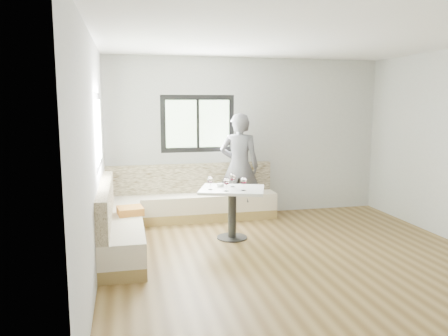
# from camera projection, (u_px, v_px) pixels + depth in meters

# --- Properties ---
(room) EXTENTS (5.01, 5.01, 2.81)m
(room) POSITION_uv_depth(u_px,v_px,m) (293.00, 151.00, 5.52)
(room) COLOR brown
(room) RESTS_ON ground
(banquette) EXTENTS (2.90, 2.80, 0.95)m
(banquette) POSITION_uv_depth(u_px,v_px,m) (164.00, 211.00, 6.85)
(banquette) COLOR #987C48
(banquette) RESTS_ON ground
(table) EXTENTS (1.11, 0.99, 0.76)m
(table) POSITION_uv_depth(u_px,v_px,m) (232.00, 201.00, 6.48)
(table) COLOR black
(table) RESTS_ON ground
(person) EXTENTS (0.78, 0.65, 1.85)m
(person) POSITION_uv_depth(u_px,v_px,m) (239.00, 166.00, 7.55)
(person) COLOR #504F55
(person) RESTS_ON ground
(olive_ramekin) EXTENTS (0.11, 0.11, 0.04)m
(olive_ramekin) POSITION_uv_depth(u_px,v_px,m) (220.00, 185.00, 6.59)
(olive_ramekin) COLOR white
(olive_ramekin) RESTS_ON table
(wine_glass_a) EXTENTS (0.09, 0.09, 0.20)m
(wine_glass_a) POSITION_uv_depth(u_px,v_px,m) (210.00, 180.00, 6.33)
(wine_glass_a) COLOR white
(wine_glass_a) RESTS_ON table
(wine_glass_b) EXTENTS (0.09, 0.09, 0.20)m
(wine_glass_b) POSITION_uv_depth(u_px,v_px,m) (226.00, 182.00, 6.22)
(wine_glass_b) COLOR white
(wine_glass_b) RESTS_ON table
(wine_glass_c) EXTENTS (0.09, 0.09, 0.20)m
(wine_glass_c) POSITION_uv_depth(u_px,v_px,m) (244.00, 181.00, 6.26)
(wine_glass_c) COLOR white
(wine_glass_c) RESTS_ON table
(wine_glass_d) EXTENTS (0.09, 0.09, 0.20)m
(wine_glass_d) POSITION_uv_depth(u_px,v_px,m) (233.00, 178.00, 6.54)
(wine_glass_d) COLOR white
(wine_glass_d) RESTS_ON table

